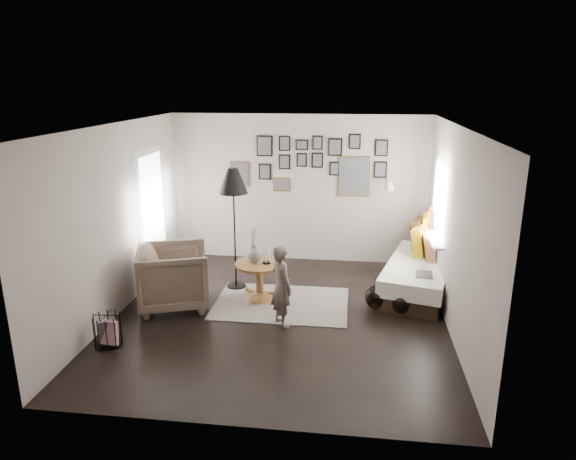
# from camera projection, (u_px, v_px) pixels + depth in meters

# --- Properties ---
(ground) EXTENTS (4.80, 4.80, 0.00)m
(ground) POSITION_uv_depth(u_px,v_px,m) (280.00, 316.00, 7.12)
(ground) COLOR black
(ground) RESTS_ON ground
(wall_back) EXTENTS (4.50, 0.00, 4.50)m
(wall_back) POSITION_uv_depth(u_px,v_px,m) (299.00, 189.00, 9.04)
(wall_back) COLOR #AA9D94
(wall_back) RESTS_ON ground
(wall_front) EXTENTS (4.50, 0.00, 4.50)m
(wall_front) POSITION_uv_depth(u_px,v_px,m) (240.00, 300.00, 4.47)
(wall_front) COLOR #AA9D94
(wall_front) RESTS_ON ground
(wall_left) EXTENTS (0.00, 4.80, 4.80)m
(wall_left) POSITION_uv_depth(u_px,v_px,m) (117.00, 220.00, 7.03)
(wall_left) COLOR #AA9D94
(wall_left) RESTS_ON ground
(wall_right) EXTENTS (0.00, 4.80, 4.80)m
(wall_right) POSITION_uv_depth(u_px,v_px,m) (455.00, 232.00, 6.49)
(wall_right) COLOR #AA9D94
(wall_right) RESTS_ON ground
(ceiling) EXTENTS (4.80, 4.80, 0.00)m
(ceiling) POSITION_uv_depth(u_px,v_px,m) (279.00, 126.00, 6.39)
(ceiling) COLOR white
(ceiling) RESTS_ON wall_back
(door_left) EXTENTS (0.00, 2.14, 2.14)m
(door_left) POSITION_uv_depth(u_px,v_px,m) (153.00, 216.00, 8.24)
(door_left) COLOR white
(door_left) RESTS_ON wall_left
(window_right) EXTENTS (0.15, 1.32, 1.30)m
(window_right) POSITION_uv_depth(u_px,v_px,m) (432.00, 230.00, 7.87)
(window_right) COLOR white
(window_right) RESTS_ON wall_right
(gallery_wall) EXTENTS (2.74, 0.03, 1.08)m
(gallery_wall) POSITION_uv_depth(u_px,v_px,m) (315.00, 165.00, 8.87)
(gallery_wall) COLOR brown
(gallery_wall) RESTS_ON wall_back
(wall_sconce) EXTENTS (0.18, 0.36, 0.16)m
(wall_sconce) POSITION_uv_depth(u_px,v_px,m) (389.00, 185.00, 8.56)
(wall_sconce) COLOR white
(wall_sconce) RESTS_ON wall_back
(rug) EXTENTS (1.93, 1.35, 0.01)m
(rug) POSITION_uv_depth(u_px,v_px,m) (281.00, 303.00, 7.51)
(rug) COLOR beige
(rug) RESTS_ON ground
(pedestal_table) EXTENTS (0.72, 0.72, 0.57)m
(pedestal_table) POSITION_uv_depth(u_px,v_px,m) (260.00, 282.00, 7.61)
(pedestal_table) COLOR brown
(pedestal_table) RESTS_ON ground
(vase) EXTENTS (0.21, 0.21, 0.52)m
(vase) POSITION_uv_depth(u_px,v_px,m) (254.00, 252.00, 7.51)
(vase) COLOR black
(vase) RESTS_ON pedestal_table
(candles) EXTENTS (0.12, 0.12, 0.27)m
(candles) POSITION_uv_depth(u_px,v_px,m) (267.00, 255.00, 7.48)
(candles) COLOR black
(candles) RESTS_ON pedestal_table
(daybed) EXTENTS (1.39, 2.23, 1.02)m
(daybed) POSITION_uv_depth(u_px,v_px,m) (418.00, 269.00, 7.99)
(daybed) COLOR black
(daybed) RESTS_ON ground
(magazine_on_daybed) EXTENTS (0.26, 0.33, 0.02)m
(magazine_on_daybed) POSITION_uv_depth(u_px,v_px,m) (424.00, 274.00, 7.33)
(magazine_on_daybed) COLOR black
(magazine_on_daybed) RESTS_ON daybed
(armchair) EXTENTS (1.24, 1.22, 0.89)m
(armchair) POSITION_uv_depth(u_px,v_px,m) (174.00, 277.00, 7.33)
(armchair) COLOR brown
(armchair) RESTS_ON ground
(armchair_cushion) EXTENTS (0.51, 0.52, 0.18)m
(armchair_cushion) POSITION_uv_depth(u_px,v_px,m) (177.00, 273.00, 7.37)
(armchair_cushion) COLOR beige
(armchair_cushion) RESTS_ON armchair
(floor_lamp) EXTENTS (0.44, 0.44, 1.89)m
(floor_lamp) POSITION_uv_depth(u_px,v_px,m) (233.00, 186.00, 7.66)
(floor_lamp) COLOR black
(floor_lamp) RESTS_ON ground
(magazine_basket) EXTENTS (0.34, 0.34, 0.40)m
(magazine_basket) POSITION_uv_depth(u_px,v_px,m) (108.00, 331.00, 6.28)
(magazine_basket) COLOR black
(magazine_basket) RESTS_ON ground
(demijohn_large) EXTENTS (0.31, 0.31, 0.47)m
(demijohn_large) POSITION_uv_depth(u_px,v_px,m) (376.00, 297.00, 7.30)
(demijohn_large) COLOR black
(demijohn_large) RESTS_ON ground
(demijohn_small) EXTENTS (0.28, 0.28, 0.43)m
(demijohn_small) POSITION_uv_depth(u_px,v_px,m) (402.00, 303.00, 7.15)
(demijohn_small) COLOR black
(demijohn_small) RESTS_ON ground
(child) EXTENTS (0.45, 0.48, 1.11)m
(child) POSITION_uv_depth(u_px,v_px,m) (281.00, 286.00, 6.71)
(child) COLOR #60514C
(child) RESTS_ON ground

